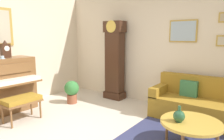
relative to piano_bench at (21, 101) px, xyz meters
The scene contains 9 objects.
wall_back 3.16m from the piano_bench, 60.30° to the left, with size 5.30×0.13×2.80m.
piano_bench is the anchor object (origin of this frame).
grandfather_clock 2.44m from the piano_bench, 76.42° to the left, with size 0.52×0.34×2.03m.
couch 3.52m from the piano_bench, 37.11° to the left, with size 1.90×0.80×0.84m.
coffee_table 3.07m from the piano_bench, 17.89° to the left, with size 0.88×0.88×0.41m.
mantel_clock 1.23m from the piano_bench, 168.72° to the left, with size 0.13×0.18×0.38m.
teacup 1.02m from the piano_bench, behind, with size 0.12×0.12×0.06m.
green_jug 2.90m from the piano_bench, 16.50° to the left, with size 0.17×0.17×0.24m.
potted_plant 1.34m from the piano_bench, 91.97° to the left, with size 0.36×0.36×0.56m.
Camera 1 is at (2.24, -2.26, 1.63)m, focal length 33.28 mm.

